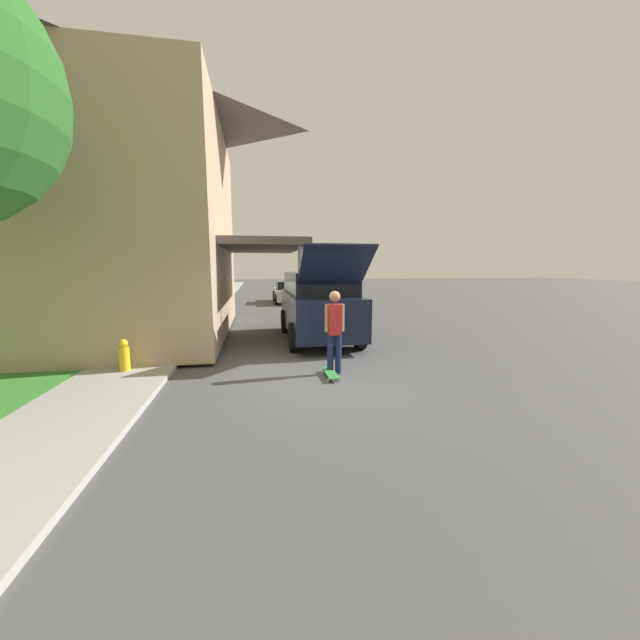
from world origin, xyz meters
name	(u,v)px	position (x,y,z in m)	size (l,w,h in m)	color
ground_plane	(306,377)	(0.00, 0.00, 0.00)	(120.00, 120.00, 0.00)	#49494C
lawn	(38,334)	(-8.00, 6.00, 0.04)	(10.00, 80.00, 0.08)	#387F2D
sidewalk	(180,330)	(-3.60, 6.00, 0.05)	(1.80, 80.00, 0.10)	#9E9E99
house	(34,182)	(-7.22, 5.23, 4.65)	(13.52, 9.13, 8.85)	tan
suv_parked	(318,304)	(0.90, 3.68, 1.10)	(2.03, 5.34, 2.71)	black
car_down_street	(289,292)	(1.12, 15.50, 0.65)	(1.93, 4.26, 1.34)	#B7B7BC
skateboarder	(335,328)	(0.62, 0.14, 0.96)	(0.41, 0.23, 1.73)	#192347
skateboard	(330,373)	(0.50, -0.08, 0.08)	(0.23, 0.84, 0.10)	#337F3D
fire_hydrant	(124,356)	(-3.63, 0.77, 0.42)	(0.20, 0.20, 0.66)	gold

